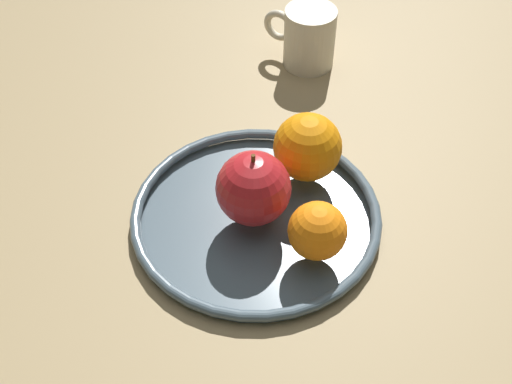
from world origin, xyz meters
TOP-DOWN VIEW (x-y plane):
  - ground_plane at (0.00, 0.00)cm, footprint 134.22×134.22cm
  - fruit_bowl at (0.00, 0.00)cm, footprint 28.13×28.13cm
  - apple at (0.40, 0.56)cm, footprint 8.16×8.16cm
  - orange_front_right at (-8.21, 1.76)cm, footprint 6.20×6.20cm
  - orange_back_right at (-2.09, -8.20)cm, footprint 7.88×7.88cm
  - ambient_mug at (8.47, -29.79)cm, footprint 10.73×7.16cm

SIDE VIEW (x-z plane):
  - ground_plane at x=0.00cm, z-range -4.00..0.00cm
  - fruit_bowl at x=0.00cm, z-range 0.02..1.82cm
  - ambient_mug at x=8.47cm, z-range 0.02..8.53cm
  - orange_front_right at x=-8.21cm, z-range 1.80..8.00cm
  - orange_back_right at x=-2.09cm, z-range 1.80..9.68cm
  - apple at x=0.40cm, z-range 1.40..10.36cm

